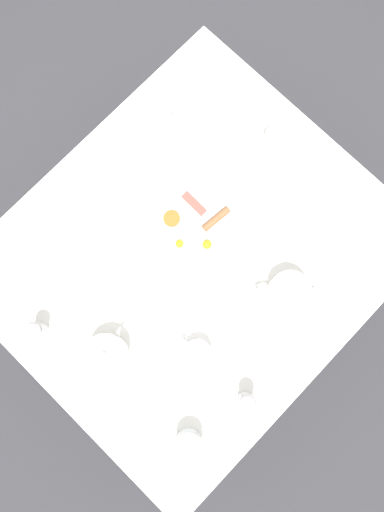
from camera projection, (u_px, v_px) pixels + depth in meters
name	position (u px, v px, depth m)	size (l,w,h in m)	color
ground_plane	(192.00, 281.00, 2.34)	(8.00, 8.00, 0.00)	#333338
table	(192.00, 260.00, 1.67)	(1.08, 1.24, 0.73)	white
breakfast_plate	(194.00, 227.00, 1.62)	(0.29, 0.29, 0.04)	white
teapot_near	(106.00, 355.00, 1.52)	(0.13, 0.20, 0.11)	white
teapot_far	(288.00, 292.00, 1.55)	(0.17, 0.14, 0.11)	white
teacup_with_saucer_left	(160.00, 118.00, 1.66)	(0.15, 0.15, 0.06)	white
teacup_with_saucer_right	(197.00, 352.00, 1.54)	(0.15, 0.15, 0.06)	white
water_glass_tall	(188.00, 444.00, 1.48)	(0.08, 0.08, 0.08)	white
water_glass_short	(208.00, 114.00, 1.65)	(0.08, 0.08, 0.09)	white
creamer_jug	(273.00, 137.00, 1.65)	(0.08, 0.06, 0.06)	white
pepper_grinder	(35.00, 330.00, 1.52)	(0.05, 0.05, 0.11)	#BCBCC1
salt_grinder	(247.00, 401.00, 1.49)	(0.05, 0.05, 0.11)	#BCBCC1
napkin_folded	(47.00, 254.00, 1.61)	(0.16, 0.20, 0.01)	white
fork_by_plate	(256.00, 178.00, 1.66)	(0.03, 0.17, 0.00)	silver
knife_by_plate	(357.00, 246.00, 1.62)	(0.15, 0.14, 0.00)	silver
spoon_for_tea	(104.00, 179.00, 1.66)	(0.11, 0.12, 0.00)	silver
fork_spare	(303.00, 212.00, 1.64)	(0.16, 0.08, 0.00)	silver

